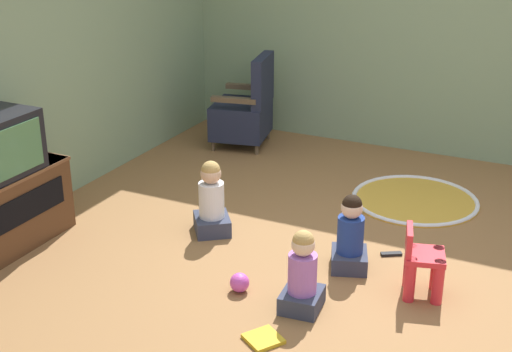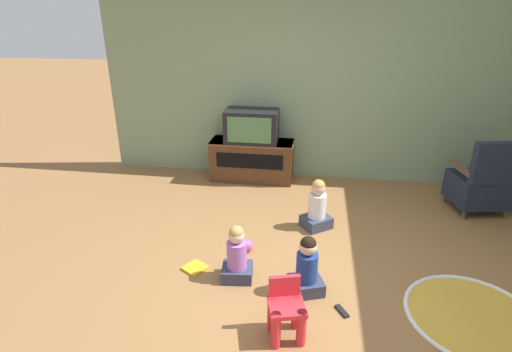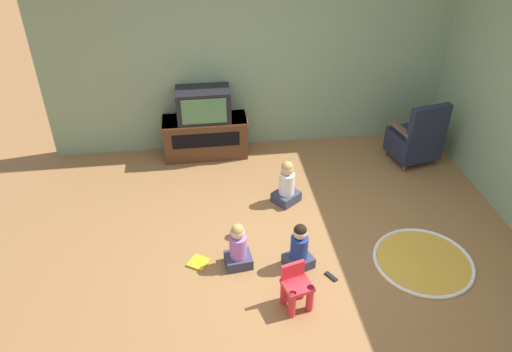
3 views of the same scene
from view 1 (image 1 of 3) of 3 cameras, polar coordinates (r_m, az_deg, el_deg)
The scene contains 12 objects.
ground_plane at distance 5.07m, azimuth 6.73°, elevation -6.76°, with size 30.00×30.00×0.00m, color olive.
wall_back at distance 5.74m, azimuth -18.53°, elevation 10.39°, with size 5.61×0.12×2.77m.
wall_right at distance 6.96m, azimuth 16.01°, elevation 12.51°, with size 0.12×5.62×2.77m.
black_armchair at distance 7.18m, azimuth -0.87°, elevation 5.21°, with size 0.68×0.65×0.93m.
yellow_kid_chair at distance 4.67m, azimuth 13.12°, elevation -6.94°, with size 0.31×0.30×0.46m.
play_mat at distance 6.12m, azimuth 12.59°, elevation -1.86°, with size 1.06×1.06×0.04m.
child_watching_left at distance 5.35m, azimuth -3.58°, elevation -2.08°, with size 0.39×0.38×0.57m.
child_watching_center at distance 4.40m, azimuth 3.73°, elevation -7.95°, with size 0.29×0.26×0.53m.
child_watching_right at distance 4.89m, azimuth 7.55°, elevation -4.85°, with size 0.34×0.32×0.54m.
toy_ball at distance 4.65m, azimuth -1.32°, elevation -8.51°, with size 0.13×0.13×0.13m.
book at distance 4.22m, azimuth 0.59°, elevation -12.90°, with size 0.27×0.27×0.02m.
remote_control at distance 5.20m, azimuth 10.77°, elevation -6.15°, with size 0.12×0.15×0.02m.
Camera 1 is at (-4.23, -1.40, 2.42)m, focal length 50.00 mm.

